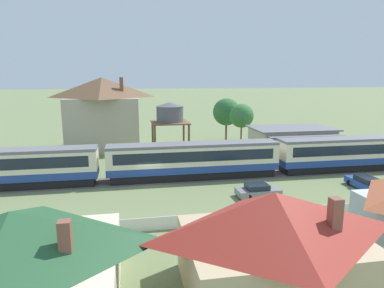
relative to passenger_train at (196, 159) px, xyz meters
name	(u,v)px	position (x,y,z in m)	size (l,w,h in m)	color
ground_plane	(150,183)	(-5.33, -0.90, -2.26)	(600.00, 600.00, 0.00)	#707F51
passenger_train	(196,159)	(0.00, 0.00, 0.00)	(59.98, 2.96, 4.07)	#234293
railway_track	(238,176)	(4.98, 0.00, -2.25)	(118.62, 3.60, 0.04)	#665B51
station_building	(291,141)	(16.08, 9.16, -0.19)	(11.82, 8.75, 4.09)	beige
station_house_brown_roof	(103,112)	(-11.38, 19.09, 3.57)	(11.78, 10.66, 11.30)	#BCB293
water_tower	(170,114)	(-2.07, 7.34, 4.28)	(4.82, 4.82, 8.12)	brown
cottage_dark_green_roof	(14,260)	(-12.95, -20.50, 0.42)	(10.56, 8.58, 5.17)	beige
cottage_red_roof_2	(273,240)	(0.04, -21.25, 0.63)	(10.00, 7.31, 5.56)	tan
picket_fence_front	(132,225)	(-7.29, -12.79, -1.73)	(47.66, 0.06, 1.05)	white
parked_car_grey	(258,191)	(4.70, -7.15, -1.66)	(4.24, 2.01, 1.26)	gray
parked_car_blue	(366,183)	(16.41, -7.11, -1.62)	(2.23, 4.79, 1.35)	#284CA8
yard_tree_1	(226,112)	(9.83, 22.06, 2.91)	(4.87, 4.87, 7.62)	brown
yard_tree_2	(242,116)	(10.52, 15.62, 2.93)	(3.89, 3.89, 7.15)	brown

